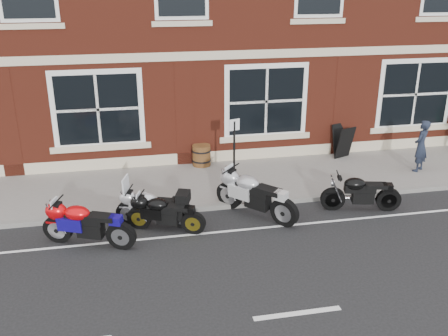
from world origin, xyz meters
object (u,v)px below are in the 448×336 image
(parking_sign, at_px, (234,152))
(pedestrian_left, at_px, (421,146))
(a_board_sign, at_px, (343,141))
(moto_sport_silver, at_px, (255,193))
(barrel_planter, at_px, (201,155))
(moto_touring_silver, at_px, (153,205))
(moto_naked_black, at_px, (359,191))
(moto_sport_black, at_px, (164,212))
(moto_sport_red, at_px, (87,222))

(parking_sign, bearing_deg, pedestrian_left, -11.01)
(a_board_sign, bearing_deg, pedestrian_left, -64.85)
(moto_sport_silver, xyz_separation_m, barrel_planter, (-0.79, 3.43, -0.16))
(barrel_planter, xyz_separation_m, parking_sign, (0.49, -2.37, 0.88))
(moto_touring_silver, relative_size, pedestrian_left, 1.18)
(moto_sport_silver, height_order, moto_naked_black, moto_sport_silver)
(moto_sport_black, bearing_deg, barrel_planter, 1.54)
(moto_touring_silver, relative_size, barrel_planter, 2.83)
(moto_sport_silver, distance_m, pedestrian_left, 5.72)
(moto_touring_silver, bearing_deg, a_board_sign, -41.54)
(moto_sport_red, xyz_separation_m, moto_naked_black, (6.58, 0.47, -0.04))
(moto_sport_silver, relative_size, moto_naked_black, 0.94)
(moto_sport_red, distance_m, barrel_planter, 5.17)
(barrel_planter, bearing_deg, pedestrian_left, -15.36)
(moto_sport_silver, bearing_deg, moto_naked_black, -45.33)
(moto_sport_black, height_order, pedestrian_left, pedestrian_left)
(moto_sport_red, bearing_deg, moto_touring_silver, -42.57)
(barrel_planter, bearing_deg, moto_sport_black, -111.02)
(moto_sport_silver, height_order, parking_sign, parking_sign)
(pedestrian_left, bearing_deg, a_board_sign, -80.65)
(moto_sport_red, relative_size, parking_sign, 0.98)
(parking_sign, bearing_deg, barrel_planter, 84.23)
(moto_sport_black, xyz_separation_m, parking_sign, (1.94, 1.41, 0.84))
(moto_touring_silver, distance_m, barrel_planter, 3.83)
(moto_sport_black, bearing_deg, moto_touring_silver, 58.35)
(moto_sport_black, relative_size, a_board_sign, 1.71)
(moto_sport_red, distance_m, moto_sport_black, 1.73)
(moto_sport_black, bearing_deg, pedestrian_left, -52.42)
(moto_touring_silver, relative_size, moto_naked_black, 0.92)
(moto_naked_black, bearing_deg, moto_sport_red, 107.32)
(a_board_sign, xyz_separation_m, parking_sign, (-4.04, -2.27, 0.68))
(moto_sport_silver, height_order, pedestrian_left, pedestrian_left)
(moto_naked_black, xyz_separation_m, barrel_planter, (-3.43, 3.63, -0.08))
(pedestrian_left, relative_size, parking_sign, 0.74)
(a_board_sign, distance_m, barrel_planter, 4.54)
(pedestrian_left, height_order, barrel_planter, pedestrian_left)
(moto_naked_black, xyz_separation_m, pedestrian_left, (2.82, 1.91, 0.37))
(a_board_sign, height_order, parking_sign, parking_sign)
(moto_touring_silver, xyz_separation_m, pedestrian_left, (7.95, 1.72, 0.38))
(moto_sport_black, bearing_deg, a_board_sign, -35.87)
(moto_sport_silver, relative_size, pedestrian_left, 1.21)
(moto_sport_black, distance_m, pedestrian_left, 7.98)
(moto_naked_black, xyz_separation_m, a_board_sign, (1.11, 3.53, 0.12))
(pedestrian_left, bearing_deg, moto_naked_black, -3.04)
(barrel_planter, bearing_deg, moto_sport_red, -127.58)
(a_board_sign, relative_size, parking_sign, 0.50)
(barrel_planter, bearing_deg, moto_sport_silver, -76.99)
(a_board_sign, bearing_deg, moto_sport_silver, -159.82)
(a_board_sign, bearing_deg, moto_touring_silver, -173.31)
(moto_naked_black, distance_m, a_board_sign, 3.70)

